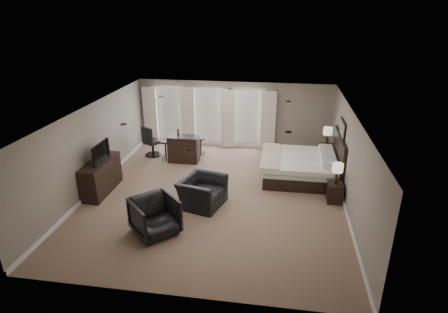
# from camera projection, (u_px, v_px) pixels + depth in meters

# --- Properties ---
(room) EXTENTS (7.60, 8.60, 2.64)m
(room) POSITION_uv_depth(u_px,v_px,m) (215.00, 155.00, 10.74)
(room) COLOR #806451
(room) RESTS_ON ground
(window_bay) EXTENTS (5.25, 0.20, 2.30)m
(window_bay) POSITION_uv_depth(u_px,v_px,m) (208.00, 117.00, 14.68)
(window_bay) COLOR silver
(window_bay) RESTS_ON room
(bed) EXTENTS (2.39, 2.28, 1.52)m
(bed) POSITION_uv_depth(u_px,v_px,m) (303.00, 157.00, 12.05)
(bed) COLOR silver
(bed) RESTS_ON ground
(nightstand_near) EXTENTS (0.42, 0.51, 0.56)m
(nightstand_near) POSITION_uv_depth(u_px,v_px,m) (335.00, 192.00, 10.77)
(nightstand_near) COLOR black
(nightstand_near) RESTS_ON ground
(nightstand_far) EXTENTS (0.50, 0.61, 0.67)m
(nightstand_far) POSITION_uv_depth(u_px,v_px,m) (325.00, 154.00, 13.41)
(nightstand_far) COLOR black
(nightstand_far) RESTS_ON ground
(lamp_near) EXTENTS (0.30, 0.30, 0.62)m
(lamp_near) POSITION_uv_depth(u_px,v_px,m) (337.00, 174.00, 10.55)
(lamp_near) COLOR beige
(lamp_near) RESTS_ON nightstand_near
(lamp_far) EXTENTS (0.32, 0.32, 0.66)m
(lamp_far) POSITION_uv_depth(u_px,v_px,m) (327.00, 136.00, 13.16)
(lamp_far) COLOR beige
(lamp_far) RESTS_ON nightstand_far
(wall_art) EXTENTS (0.04, 0.96, 0.56)m
(wall_art) POSITION_uv_depth(u_px,v_px,m) (342.00, 129.00, 11.52)
(wall_art) COLOR slate
(wall_art) RESTS_ON room
(dresser) EXTENTS (0.56, 1.72, 1.00)m
(dresser) POSITION_uv_depth(u_px,v_px,m) (101.00, 176.00, 11.27)
(dresser) COLOR black
(dresser) RESTS_ON ground
(tv) EXTENTS (0.58, 1.01, 0.13)m
(tv) POSITION_uv_depth(u_px,v_px,m) (99.00, 159.00, 11.06)
(tv) COLOR black
(tv) RESTS_ON dresser
(armchair_near) EXTENTS (1.12, 1.42, 1.09)m
(armchair_near) POSITION_uv_depth(u_px,v_px,m) (202.00, 187.00, 10.50)
(armchair_near) COLOR black
(armchair_near) RESTS_ON ground
(armchair_far) EXTENTS (1.39, 1.39, 1.04)m
(armchair_far) POSITION_uv_depth(u_px,v_px,m) (155.00, 215.00, 9.17)
(armchair_far) COLOR black
(armchair_far) RESTS_ON ground
(bar_counter) EXTENTS (1.12, 0.58, 0.97)m
(bar_counter) POSITION_uv_depth(u_px,v_px,m) (184.00, 149.00, 13.46)
(bar_counter) COLOR black
(bar_counter) RESTS_ON ground
(bar_stool_left) EXTENTS (0.46, 0.46, 0.76)m
(bar_stool_left) POSITION_uv_depth(u_px,v_px,m) (166.00, 151.00, 13.56)
(bar_stool_left) COLOR black
(bar_stool_left) RESTS_ON ground
(bar_stool_right) EXTENTS (0.42, 0.42, 0.71)m
(bar_stool_right) POSITION_uv_depth(u_px,v_px,m) (201.00, 147.00, 14.04)
(bar_stool_right) COLOR black
(bar_stool_right) RESTS_ON ground
(desk_chair) EXTENTS (0.80, 0.80, 1.16)m
(desk_chair) POSITION_uv_depth(u_px,v_px,m) (152.00, 141.00, 13.97)
(desk_chair) COLOR black
(desk_chair) RESTS_ON ground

